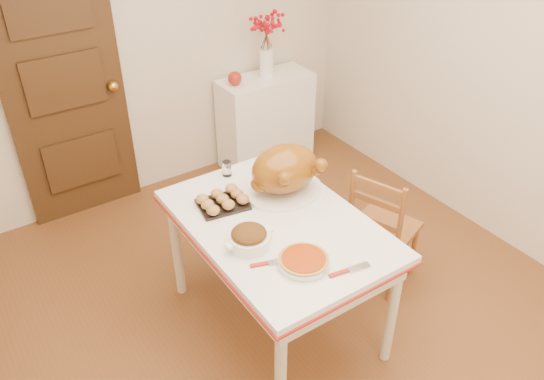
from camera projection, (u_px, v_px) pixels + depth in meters
floor at (301, 319)px, 3.47m from camera, size 3.50×4.00×0.00m
wall_back at (150, 41)px, 4.16m from camera, size 3.50×0.00×2.50m
wall_right at (520, 75)px, 3.59m from camera, size 0.00×4.00×2.50m
door_back at (65, 90)px, 3.93m from camera, size 0.85×0.06×2.06m
sideboard at (266, 121)px, 4.89m from camera, size 0.82×0.37×0.82m
kitchen_table at (277, 275)px, 3.24m from camera, size 0.91×1.33×0.80m
chair_oak at (384, 225)px, 3.56m from camera, size 0.50×0.50×0.88m
berry_vase at (266, 48)px, 4.52m from camera, size 0.27×0.27×0.52m
apple at (235, 78)px, 4.49m from camera, size 0.12×0.12×0.12m
turkey_platter at (285, 171)px, 3.17m from camera, size 0.51×0.42×0.30m
pumpkin_pie at (304, 260)px, 2.71m from camera, size 0.31×0.31×0.05m
stuffing_dish at (249, 238)px, 2.81m from camera, size 0.33×0.29×0.11m
rolls_tray at (223, 200)px, 3.12m from camera, size 0.31×0.26×0.07m
pie_server at (350, 270)px, 2.68m from camera, size 0.23×0.10×0.01m
carving_knife at (275, 261)px, 2.73m from camera, size 0.27×0.14×0.01m
drinking_glass at (227, 169)px, 3.38m from camera, size 0.07×0.07×0.10m
shaker_pair at (280, 159)px, 3.48m from camera, size 0.10×0.05×0.09m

